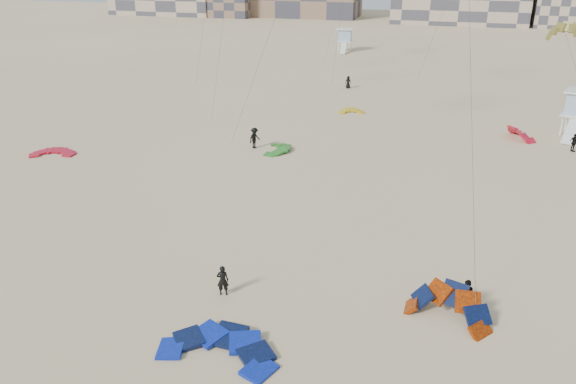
# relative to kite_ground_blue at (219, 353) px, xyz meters

# --- Properties ---
(ground) EXTENTS (320.00, 320.00, 0.00)m
(ground) POSITION_rel_kite_ground_blue_xyz_m (-1.92, 3.65, 0.00)
(ground) COLOR beige
(ground) RESTS_ON ground
(kite_ground_blue) EXTENTS (5.11, 5.34, 1.14)m
(kite_ground_blue) POSITION_rel_kite_ground_blue_xyz_m (0.00, 0.00, 0.00)
(kite_ground_blue) COLOR #151EBA
(kite_ground_blue) RESTS_ON ground
(kite_ground_orange) EXTENTS (5.17, 5.19, 4.03)m
(kite_ground_orange) POSITION_rel_kite_ground_blue_xyz_m (9.49, 5.47, 0.00)
(kite_ground_orange) COLOR #CE3800
(kite_ground_orange) RESTS_ON ground
(kite_ground_red) EXTENTS (4.46, 4.60, 0.62)m
(kite_ground_red) POSITION_rel_kite_ground_blue_xyz_m (-24.15, 20.33, 0.00)
(kite_ground_red) COLOR red
(kite_ground_red) RESTS_ON ground
(kite_ground_green) EXTENTS (3.89, 3.68, 1.30)m
(kite_ground_green) POSITION_rel_kite_ground_blue_xyz_m (-5.80, 26.87, 0.00)
(kite_ground_green) COLOR green
(kite_ground_green) RESTS_ON ground
(kite_ground_red_far) EXTENTS (4.53, 4.46, 3.32)m
(kite_ground_red_far) POSITION_rel_kite_ground_blue_xyz_m (15.22, 36.70, 0.00)
(kite_ground_red_far) COLOR red
(kite_ground_red_far) RESTS_ON ground
(kite_ground_yellow) EXTENTS (3.40, 3.51, 1.21)m
(kite_ground_yellow) POSITION_rel_kite_ground_blue_xyz_m (-1.75, 41.30, 0.00)
(kite_ground_yellow) COLOR yellow
(kite_ground_yellow) RESTS_ON ground
(kitesurfer_main) EXTENTS (0.70, 0.56, 1.67)m
(kitesurfer_main) POSITION_rel_kite_ground_blue_xyz_m (-1.58, 4.31, 0.83)
(kitesurfer_main) COLOR black
(kitesurfer_main) RESTS_ON ground
(kitesurfer_b) EXTENTS (0.93, 0.85, 1.56)m
(kitesurfer_b) POSITION_rel_kite_ground_blue_xyz_m (10.34, 6.53, 0.78)
(kitesurfer_b) COLOR black
(kitesurfer_b) RESTS_ON ground
(kitesurfer_c) EXTENTS (1.13, 1.40, 1.89)m
(kitesurfer_c) POSITION_rel_kite_ground_blue_xyz_m (-7.88, 26.90, 0.94)
(kitesurfer_c) COLOR black
(kitesurfer_c) RESTS_ON ground
(kitesurfer_d) EXTENTS (0.83, 1.03, 1.64)m
(kitesurfer_d) POSITION_rel_kite_ground_blue_xyz_m (19.34, 33.89, 0.82)
(kitesurfer_d) COLOR black
(kitesurfer_d) RESTS_ON ground
(kitesurfer_e) EXTENTS (0.80, 0.55, 1.58)m
(kitesurfer_e) POSITION_rel_kite_ground_blue_xyz_m (-4.40, 53.15, 0.79)
(kitesurfer_e) COLOR black
(kitesurfer_e) RESTS_ON ground
(kite_fly_olive) EXTENTS (5.67, 4.74, 10.16)m
(kite_fly_olive) POSITION_rel_kite_ground_blue_xyz_m (17.14, 34.55, 9.93)
(kite_fly_olive) COLOR olive
(kite_fly_olive) RESTS_ON ground
(lifeguard_tower_far) EXTENTS (3.05, 5.52, 3.94)m
(lifeguard_tower_far) POSITION_rel_kite_ground_blue_xyz_m (-10.60, 82.23, 1.95)
(lifeguard_tower_far) COLOR white
(lifeguard_tower_far) RESTS_ON ground
(condo_fill_left) EXTENTS (12.00, 10.00, 8.00)m
(condo_fill_left) POSITION_rel_kite_ground_blue_xyz_m (-51.92, 131.65, 4.00)
(condo_fill_left) COLOR #866750
(condo_fill_left) RESTS_ON ground
(condo_fill_right) EXTENTS (10.00, 10.00, 10.00)m
(condo_fill_right) POSITION_rel_kite_ground_blue_xyz_m (30.08, 131.65, 5.00)
(condo_fill_right) COLOR tan
(condo_fill_right) RESTS_ON ground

